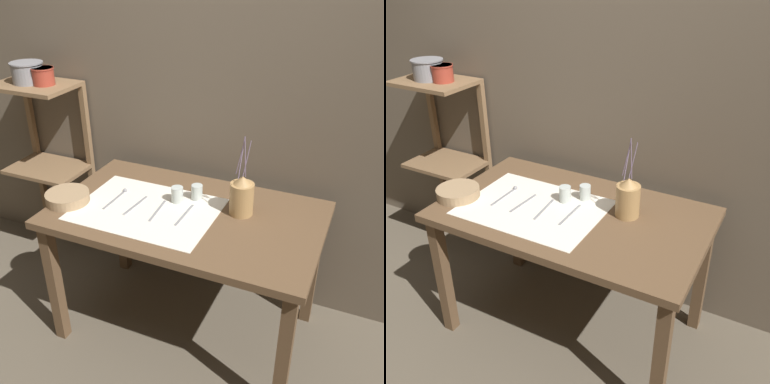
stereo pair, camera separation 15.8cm
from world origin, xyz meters
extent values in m
plane|color=brown|center=(0.00, 0.00, 0.00)|extent=(12.00, 12.00, 0.00)
cube|color=brown|center=(0.00, 0.51, 1.20)|extent=(7.00, 0.06, 2.40)
cube|color=brown|center=(0.00, 0.00, 0.76)|extent=(1.36, 0.80, 0.04)
cube|color=brown|center=(-0.62, -0.34, 0.37)|extent=(0.06, 0.06, 0.74)
cube|color=brown|center=(0.62, -0.34, 0.37)|extent=(0.06, 0.06, 0.74)
cube|color=brown|center=(-0.62, 0.34, 0.37)|extent=(0.06, 0.06, 0.74)
cube|color=brown|center=(0.62, 0.34, 0.37)|extent=(0.06, 0.06, 0.74)
cube|color=brown|center=(-1.12, 0.29, 1.23)|extent=(0.48, 0.35, 0.02)
cube|color=brown|center=(-1.12, 0.29, 0.68)|extent=(0.48, 0.35, 0.02)
cube|color=brown|center=(-1.34, 0.44, 0.62)|extent=(0.04, 0.04, 1.24)
cube|color=brown|center=(-0.90, 0.44, 0.62)|extent=(0.04, 0.04, 1.24)
cube|color=silver|center=(-0.19, -0.06, 0.78)|extent=(0.71, 0.52, 0.00)
cylinder|color=#A87F4C|center=(0.26, 0.10, 0.86)|extent=(0.12, 0.12, 0.17)
cone|color=#A87F4C|center=(0.26, 0.10, 0.97)|extent=(0.09, 0.09, 0.04)
cylinder|color=slate|center=(0.24, 0.10, 1.08)|extent=(0.04, 0.02, 0.18)
cylinder|color=slate|center=(0.26, 0.09, 1.09)|extent=(0.01, 0.01, 0.21)
cylinder|color=slate|center=(0.25, 0.08, 1.09)|extent=(0.01, 0.05, 0.20)
cylinder|color=slate|center=(0.27, 0.10, 1.08)|extent=(0.03, 0.03, 0.18)
cylinder|color=#9E7F5B|center=(-0.61, -0.16, 0.81)|extent=(0.23, 0.23, 0.05)
cylinder|color=#B7C1BC|center=(-0.08, 0.07, 0.83)|extent=(0.06, 0.06, 0.08)
cylinder|color=#B7C1BC|center=(0.00, 0.14, 0.82)|extent=(0.06, 0.06, 0.08)
cube|color=gray|center=(-0.39, -0.05, 0.79)|extent=(0.01, 0.21, 0.00)
sphere|color=gray|center=(-0.39, 0.06, 0.79)|extent=(0.02, 0.02, 0.02)
cube|color=gray|center=(-0.26, -0.05, 0.79)|extent=(0.03, 0.21, 0.00)
cube|color=gray|center=(-0.13, -0.06, 0.79)|extent=(0.03, 0.21, 0.00)
cube|color=gray|center=(0.01, -0.04, 0.79)|extent=(0.01, 0.21, 0.00)
cylinder|color=gray|center=(-1.16, 0.29, 1.30)|extent=(0.18, 0.18, 0.12)
cylinder|color=gray|center=(-1.16, 0.29, 1.36)|extent=(0.19, 0.19, 0.01)
cylinder|color=#9E3828|center=(-1.04, 0.29, 1.29)|extent=(0.13, 0.13, 0.10)
cylinder|color=#9E3828|center=(-1.04, 0.29, 1.34)|extent=(0.13, 0.13, 0.01)
camera|label=1|loc=(0.80, -1.76, 1.95)|focal=42.00mm
camera|label=2|loc=(0.94, -1.70, 1.95)|focal=42.00mm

